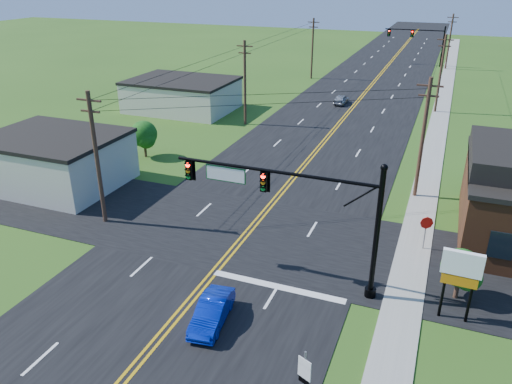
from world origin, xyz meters
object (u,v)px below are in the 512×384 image
at_px(signal_mast_main, 292,202).
at_px(blue_car, 212,312).
at_px(signal_mast_far, 417,39).
at_px(stop_sign, 426,226).
at_px(route_sign, 304,373).

height_order(signal_mast_main, blue_car, signal_mast_main).
bearing_deg(blue_car, signal_mast_far, 80.63).
height_order(blue_car, stop_sign, stop_sign).
bearing_deg(stop_sign, blue_car, -150.01).
height_order(signal_mast_far, blue_car, signal_mast_far).
bearing_deg(signal_mast_main, blue_car, -115.16).
bearing_deg(signal_mast_far, route_sign, -87.81).
distance_m(signal_mast_main, route_sign, 9.22).
bearing_deg(route_sign, signal_mast_far, 116.26).
bearing_deg(stop_sign, signal_mast_main, -158.61).
bearing_deg(route_sign, signal_mast_main, 135.59).
distance_m(blue_car, route_sign, 6.34).
distance_m(signal_mast_main, stop_sign, 9.52).
height_order(signal_mast_far, stop_sign, signal_mast_far).
xyz_separation_m(signal_mast_main, stop_sign, (6.67, 6.03, -3.13)).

